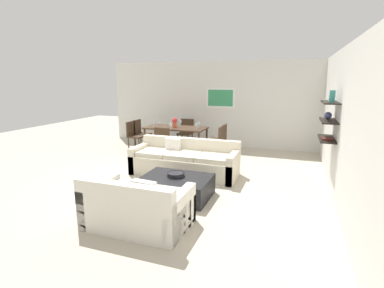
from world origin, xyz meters
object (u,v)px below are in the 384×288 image
(wine_glass_right_near, at_px, (196,125))
(dining_chair_right_far, at_px, (220,137))
(coffee_table, at_px, (176,187))
(dining_chair_left_near, at_px, (134,134))
(wine_glass_left_far, at_px, (157,121))
(sofa_beige, at_px, (185,162))
(wine_glass_left_near, at_px, (154,123))
(decorative_bowl, at_px, (176,174))
(dining_chair_right_near, at_px, (217,140))
(loveseat_white, at_px, (137,208))
(dining_chair_head, at_px, (186,131))
(dining_chair_left_far, at_px, (140,132))
(wine_glass_right_far, at_px, (199,124))
(dining_table, at_px, (176,130))
(wine_glass_foot, at_px, (171,125))
(wine_glass_head, at_px, (180,122))
(centerpiece_vase, at_px, (175,122))
(dining_chair_foot, at_px, (164,141))

(wine_glass_right_near, bearing_deg, dining_chair_right_far, 25.15)
(coffee_table, bearing_deg, dining_chair_left_near, 131.83)
(wine_glass_left_far, bearing_deg, sofa_beige, -49.55)
(wine_glass_left_near, bearing_deg, dining_chair_left_near, -172.24)
(decorative_bowl, height_order, dining_chair_right_near, dining_chair_right_near)
(loveseat_white, xyz_separation_m, wine_glass_left_far, (-1.90, 4.46, 0.58))
(coffee_table, relative_size, dining_chair_head, 1.41)
(coffee_table, distance_m, dining_chair_left_far, 4.26)
(dining_chair_left_near, bearing_deg, dining_chair_right_near, 0.00)
(sofa_beige, relative_size, wine_glass_right_far, 13.95)
(dining_table, distance_m, dining_chair_right_near, 1.33)
(sofa_beige, relative_size, dining_chair_left_far, 2.72)
(dining_chair_head, distance_m, wine_glass_foot, 1.26)
(decorative_bowl, xyz_separation_m, wine_glass_head, (-1.31, 3.48, 0.44))
(dining_chair_left_far, bearing_deg, decorative_bowl, -51.58)
(dining_chair_left_near, relative_size, wine_glass_right_far, 5.13)
(dining_chair_left_far, relative_size, dining_chair_head, 1.00)
(wine_glass_foot, height_order, wine_glass_left_far, wine_glass_left_far)
(dining_table, height_order, wine_glass_foot, wine_glass_foot)
(dining_chair_right_far, height_order, wine_glass_head, wine_glass_head)
(dining_chair_left_near, bearing_deg, wine_glass_right_far, 8.58)
(dining_table, xyz_separation_m, dining_chair_head, (0.00, 0.84, -0.17))
(dining_chair_head, xyz_separation_m, wine_glass_foot, (-0.00, -1.20, 0.37))
(coffee_table, relative_size, wine_glass_head, 7.62)
(sofa_beige, xyz_separation_m, dining_chair_left_far, (-2.30, 2.04, 0.21))
(wine_glass_right_far, bearing_deg, decorative_bowl, -78.81)
(loveseat_white, height_order, wine_glass_head, wine_glass_head)
(coffee_table, bearing_deg, centerpiece_vase, 113.43)
(coffee_table, height_order, dining_chair_head, dining_chair_head)
(wine_glass_foot, bearing_deg, wine_glass_head, 90.00)
(dining_chair_left_near, height_order, dining_chair_right_near, same)
(sofa_beige, height_order, wine_glass_foot, wine_glass_foot)
(dining_chair_right_near, xyz_separation_m, wine_glass_head, (-1.31, 0.56, 0.35))
(dining_chair_head, xyz_separation_m, wine_glass_right_near, (0.67, -0.94, 0.36))
(decorative_bowl, distance_m, wine_glass_left_far, 3.80)
(sofa_beige, distance_m, dining_chair_left_near, 2.85)
(wine_glass_left_far, bearing_deg, dining_chair_right_near, -8.58)
(decorative_bowl, height_order, dining_table, dining_table)
(loveseat_white, relative_size, dining_chair_foot, 1.68)
(coffee_table, bearing_deg, sofa_beige, 104.36)
(dining_table, bearing_deg, wine_glass_right_near, -8.97)
(dining_chair_foot, height_order, dining_chair_right_near, same)
(dining_chair_right_near, bearing_deg, sofa_beige, -100.69)
(wine_glass_right_near, bearing_deg, centerpiece_vase, 170.90)
(sofa_beige, xyz_separation_m, dining_chair_right_far, (0.31, 2.04, 0.21))
(dining_chair_foot, bearing_deg, dining_table, 90.00)
(dining_chair_left_near, distance_m, dining_chair_right_far, 2.65)
(coffee_table, xyz_separation_m, dining_chair_foot, (-1.32, 2.30, 0.31))
(dining_chair_head, relative_size, centerpiece_vase, 3.16)
(wine_glass_right_near, bearing_deg, dining_chair_left_near, -177.49)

